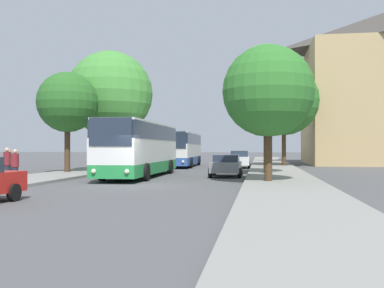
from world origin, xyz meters
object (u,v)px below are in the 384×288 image
(pedestrian_waiting_near, at_px, (9,164))
(tree_right_near, at_px, (268,91))
(tree_right_mid, at_px, (284,100))
(tree_right_far, at_px, (266,83))
(bus_middle, at_px, (182,149))
(bus_front, at_px, (140,148))
(pedestrian_walking_back, at_px, (15,166))
(parked_car_right_near, at_px, (226,165))
(pedestrian_waiting_far, at_px, (7,164))
(tree_left_far, at_px, (67,102))
(parked_car_right_far, at_px, (239,159))
(tree_left_near, at_px, (110,94))

(pedestrian_waiting_near, height_order, tree_right_near, tree_right_near)
(tree_right_mid, height_order, tree_right_far, tree_right_mid)
(bus_middle, xyz_separation_m, pedestrian_waiting_near, (-6.38, -19.75, -0.78))
(bus_front, distance_m, tree_right_far, 9.53)
(bus_middle, relative_size, pedestrian_walking_back, 6.73)
(bus_front, bearing_deg, pedestrian_walking_back, -118.73)
(parked_car_right_near, distance_m, pedestrian_walking_back, 12.92)
(parked_car_right_near, xyz_separation_m, pedestrian_walking_back, (-9.55, -8.70, 0.23))
(pedestrian_waiting_near, xyz_separation_m, pedestrian_waiting_far, (1.09, -2.00, 0.05))
(tree_left_far, height_order, tree_right_near, tree_left_far)
(pedestrian_waiting_far, bearing_deg, bus_front, 3.85)
(bus_front, distance_m, pedestrian_waiting_far, 8.42)
(pedestrian_waiting_near, bearing_deg, tree_left_far, 95.23)
(tree_left_far, bearing_deg, parked_car_right_near, -6.58)
(pedestrian_walking_back, bearing_deg, tree_right_far, -14.22)
(bus_front, height_order, parked_car_right_far, bus_front)
(pedestrian_waiting_far, bearing_deg, parked_car_right_far, 13.36)
(parked_car_right_far, xyz_separation_m, pedestrian_waiting_near, (-12.01, -17.82, 0.16))
(parked_car_right_near, relative_size, tree_right_near, 0.56)
(tree_left_far, bearing_deg, tree_left_near, 68.77)
(parked_car_right_far, bearing_deg, tree_left_far, 41.06)
(pedestrian_waiting_near, relative_size, pedestrian_waiting_far, 0.95)
(tree_left_near, height_order, tree_left_far, tree_left_near)
(bus_front, relative_size, tree_right_near, 1.70)
(bus_middle, xyz_separation_m, tree_right_near, (7.89, -19.48, 3.03))
(bus_front, distance_m, tree_left_far, 7.18)
(tree_left_far, relative_size, tree_right_far, 0.82)
(tree_left_far, bearing_deg, bus_middle, 64.77)
(pedestrian_waiting_far, xyz_separation_m, tree_left_near, (0.92, 13.23, 5.15))
(bus_front, bearing_deg, bus_middle, 89.27)
(tree_right_mid, bearing_deg, bus_middle, -175.24)
(pedestrian_waiting_near, distance_m, pedestrian_waiting_far, 2.28)
(tree_left_near, relative_size, tree_right_mid, 0.98)
(tree_right_near, height_order, tree_right_far, tree_right_far)
(tree_left_far, xyz_separation_m, tree_right_far, (13.95, 0.38, 1.16))
(bus_middle, bearing_deg, pedestrian_waiting_near, -109.35)
(tree_left_far, distance_m, tree_right_far, 14.01)
(bus_middle, height_order, pedestrian_waiting_near, bus_middle)
(bus_front, bearing_deg, pedestrian_waiting_near, -144.40)
(pedestrian_waiting_far, distance_m, tree_left_far, 9.83)
(parked_car_right_near, relative_size, tree_right_mid, 0.41)
(parked_car_right_near, distance_m, parked_car_right_far, 12.21)
(tree_left_far, xyz_separation_m, tree_right_mid, (15.79, 13.64, 1.31))
(parked_car_right_near, distance_m, pedestrian_waiting_near, 12.99)
(bus_middle, height_order, pedestrian_walking_back, bus_middle)
(tree_left_far, bearing_deg, pedestrian_waiting_near, -92.81)
(pedestrian_waiting_far, bearing_deg, parked_car_right_near, -12.17)
(tree_right_near, height_order, tree_right_mid, tree_right_mid)
(tree_right_mid, xyz_separation_m, tree_right_far, (-1.84, -13.26, -0.15))
(pedestrian_walking_back, bearing_deg, tree_right_mid, 4.64)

